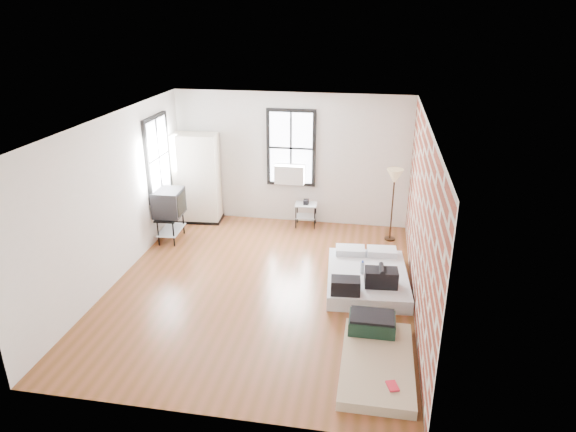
% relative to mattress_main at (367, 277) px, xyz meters
% --- Properties ---
extents(ground, '(6.00, 6.00, 0.00)m').
position_rel_mattress_main_xyz_m(ground, '(-1.75, -0.36, -0.16)').
color(ground, brown).
rests_on(ground, ground).
extents(room_shell, '(5.02, 6.02, 2.80)m').
position_rel_mattress_main_xyz_m(room_shell, '(-1.52, 0.01, 1.58)').
color(room_shell, silver).
rests_on(room_shell, ground).
extents(mattress_main, '(1.45, 1.89, 0.58)m').
position_rel_mattress_main_xyz_m(mattress_main, '(0.00, 0.00, 0.00)').
color(mattress_main, white).
rests_on(mattress_main, ground).
extents(mattress_bare, '(0.93, 1.76, 0.38)m').
position_rel_mattress_main_xyz_m(mattress_bare, '(0.18, -2.00, -0.04)').
color(mattress_bare, tan).
rests_on(mattress_bare, ground).
extents(wardrobe, '(1.02, 0.64, 1.94)m').
position_rel_mattress_main_xyz_m(wardrobe, '(-3.75, 2.29, 0.81)').
color(wardrobe, black).
rests_on(wardrobe, ground).
extents(side_table, '(0.47, 0.39, 0.60)m').
position_rel_mattress_main_xyz_m(side_table, '(-1.38, 2.36, 0.24)').
color(side_table, black).
rests_on(side_table, ground).
extents(floor_lamp, '(0.32, 0.32, 1.49)m').
position_rel_mattress_main_xyz_m(floor_lamp, '(0.40, 1.97, 1.10)').
color(floor_lamp, black).
rests_on(floor_lamp, ground).
extents(tv_stand, '(0.56, 0.77, 1.06)m').
position_rel_mattress_main_xyz_m(tv_stand, '(-3.96, 1.21, 0.60)').
color(tv_stand, black).
rests_on(tv_stand, ground).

